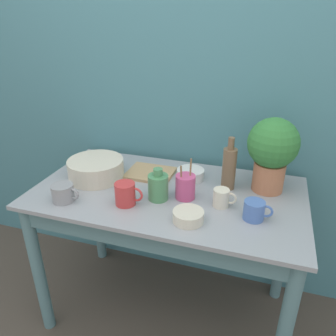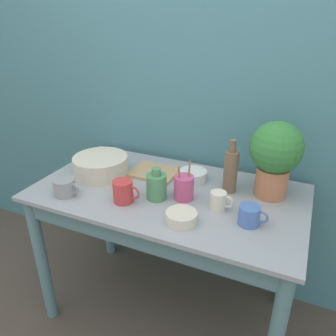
% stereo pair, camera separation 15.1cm
% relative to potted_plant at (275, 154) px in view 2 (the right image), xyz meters
% --- Properties ---
extents(wall_back, '(6.00, 0.05, 2.40)m').
position_rel_potted_plant_xyz_m(wall_back, '(-0.45, 0.25, 0.21)').
color(wall_back, teal).
rests_on(wall_back, ground_plane).
extents(counter_table, '(1.27, 0.70, 0.78)m').
position_rel_potted_plant_xyz_m(counter_table, '(-0.45, -0.18, -0.36)').
color(counter_table, slate).
rests_on(counter_table, ground_plane).
extents(potted_plant, '(0.23, 0.23, 0.35)m').
position_rel_potted_plant_xyz_m(potted_plant, '(0.00, 0.00, 0.00)').
color(potted_plant, '#B7704C').
rests_on(potted_plant, counter_table).
extents(bowl_wash_large, '(0.28, 0.28, 0.10)m').
position_rel_potted_plant_xyz_m(bowl_wash_large, '(-0.84, -0.14, -0.16)').
color(bowl_wash_large, beige).
rests_on(bowl_wash_large, counter_table).
extents(bottle_tall, '(0.07, 0.07, 0.26)m').
position_rel_potted_plant_xyz_m(bottle_tall, '(-0.18, -0.04, -0.10)').
color(bottle_tall, brown).
rests_on(bottle_tall, counter_table).
extents(bottle_short, '(0.09, 0.09, 0.15)m').
position_rel_potted_plant_xyz_m(bottle_short, '(-0.47, -0.24, -0.14)').
color(bottle_short, '#4C8C59').
rests_on(bottle_short, counter_table).
extents(mug_cream, '(0.10, 0.07, 0.08)m').
position_rel_potted_plant_xyz_m(mug_cream, '(-0.18, -0.22, -0.16)').
color(mug_cream, beige).
rests_on(mug_cream, counter_table).
extents(mug_grey, '(0.13, 0.10, 0.08)m').
position_rel_potted_plant_xyz_m(mug_grey, '(-0.86, -0.39, -0.17)').
color(mug_grey, gray).
rests_on(mug_grey, counter_table).
extents(mug_red, '(0.13, 0.09, 0.10)m').
position_rel_potted_plant_xyz_m(mug_red, '(-0.59, -0.33, -0.15)').
color(mug_red, '#C63838').
rests_on(mug_red, counter_table).
extents(mug_blue, '(0.12, 0.09, 0.08)m').
position_rel_potted_plant_xyz_m(mug_blue, '(-0.04, -0.27, -0.16)').
color(mug_blue, '#4C70B7').
rests_on(mug_blue, counter_table).
extents(bowl_small_enamel_white, '(0.14, 0.14, 0.05)m').
position_rel_potted_plant_xyz_m(bowl_small_enamel_white, '(-0.38, -0.00, -0.18)').
color(bowl_small_enamel_white, silver).
rests_on(bowl_small_enamel_white, counter_table).
extents(bowl_small_cream, '(0.13, 0.13, 0.05)m').
position_rel_potted_plant_xyz_m(bowl_small_cream, '(-0.29, -0.37, -0.18)').
color(bowl_small_cream, beige).
rests_on(bowl_small_cream, counter_table).
extents(utensil_cup, '(0.09, 0.09, 0.19)m').
position_rel_potted_plant_xyz_m(utensil_cup, '(-0.35, -0.19, -0.15)').
color(utensil_cup, '#CC4C7F').
rests_on(utensil_cup, counter_table).
extents(tray_board, '(0.24, 0.19, 0.02)m').
position_rel_potted_plant_xyz_m(tray_board, '(-0.59, -0.02, -0.20)').
color(tray_board, tan).
rests_on(tray_board, counter_table).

